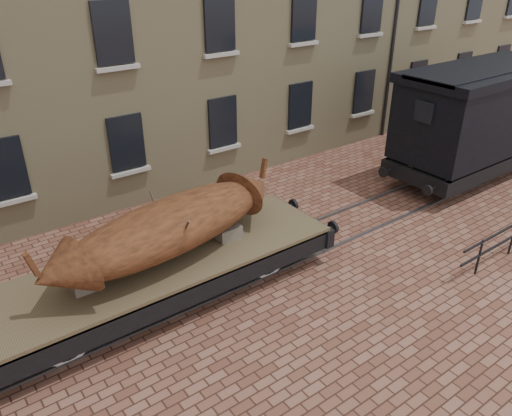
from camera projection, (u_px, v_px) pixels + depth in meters
ground at (291, 247)px, 14.01m from camera, size 90.00×90.00×0.00m
rail_track at (291, 246)px, 14.00m from camera, size 30.00×1.52×0.06m
flatcar_wagon at (163, 268)px, 11.55m from camera, size 9.38×2.55×1.42m
iron_boat at (170, 226)px, 11.22m from camera, size 6.38×2.70×1.54m
goods_van at (482, 109)px, 17.38m from camera, size 7.71×2.81×3.99m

